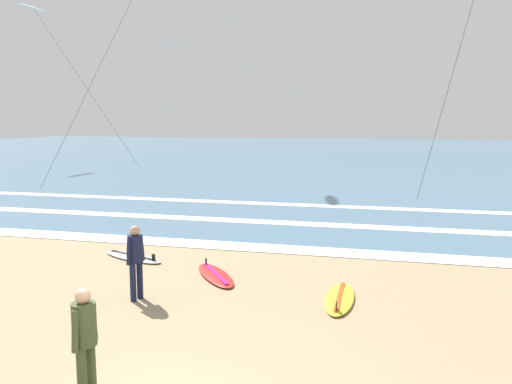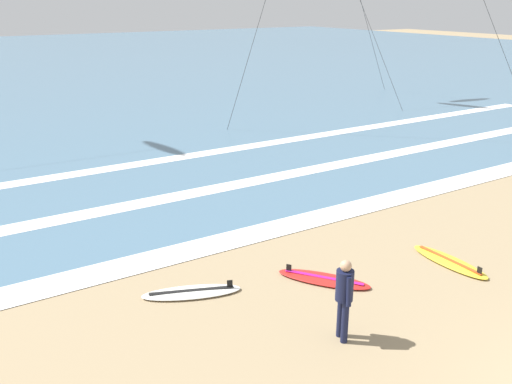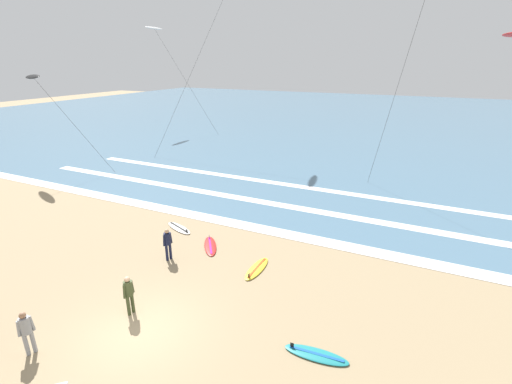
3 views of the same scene
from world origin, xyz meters
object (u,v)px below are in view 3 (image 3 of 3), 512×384
surfer_background_far (168,241)px  surfer_mid_group (26,329)px  surfboard_foreground_flat (257,268)px  surfboard_left_pile (316,355)px  kite_black_high_right (33,77)px  kite_white_mid_center (154,29)px  surfboard_right_spare (179,228)px  surfer_left_near (129,292)px  surfboard_near_water (210,246)px

surfer_background_far → surfer_mid_group: 6.71m
surfer_mid_group → surfboard_foreground_flat: (4.49, 7.70, -0.91)m
surfboard_left_pile → kite_black_high_right: 28.86m
surfer_mid_group → kite_white_mid_center: (-22.72, 34.75, 11.75)m
surfer_background_far → kite_white_mid_center: (-23.03, 28.05, 11.75)m
surfboard_left_pile → surfboard_foreground_flat: bearing=135.7°
surfer_mid_group → surfboard_right_spare: bearing=97.8°
surfer_background_far → kite_black_high_right: size_ratio=0.20×
surfer_left_near → surfboard_near_water: size_ratio=0.78×
surfer_mid_group → kite_white_mid_center: size_ratio=0.12×
surfboard_right_spare → surfboard_foreground_flat: (5.80, -1.95, 0.00)m
surfer_left_near → surfboard_near_water: surfer_left_near is taller
surfer_mid_group → surfboard_foreground_flat: bearing=59.8°
surfer_mid_group → kite_white_mid_center: kite_white_mid_center is taller
surfer_left_near → kite_black_high_right: size_ratio=0.20×
surfer_background_far → surfboard_near_water: bearing=59.7°
surfboard_near_water → surfboard_foreground_flat: bearing=-16.5°
surfer_mid_group → surfboard_left_pile: 9.31m
surfer_background_far → surfboard_left_pile: 8.65m
kite_black_high_right → surfer_left_near: bearing=-29.8°
surfboard_left_pile → surfer_background_far: bearing=160.7°
surfboard_foreground_flat → kite_black_high_right: bearing=164.5°
surfer_mid_group → surfboard_left_pile: bearing=24.6°
surfer_left_near → surfboard_near_water: 5.77m
kite_white_mid_center → surfer_background_far: bearing=-50.6°
surfer_left_near → surfboard_foreground_flat: size_ratio=0.76×
surfer_background_far → surfboard_right_spare: surfer_background_far is taller
surfer_mid_group → surfboard_right_spare: (-1.31, 9.65, -0.91)m
surfboard_left_pile → kite_white_mid_center: 45.66m
surfer_background_far → surfboard_left_pile: size_ratio=0.75×
surfboard_right_spare → surfboard_foreground_flat: size_ratio=1.03×
surfer_mid_group → surfboard_near_water: size_ratio=0.78×
surfer_background_far → surfboard_left_pile: bearing=-19.3°
surfboard_near_water → surfboard_foreground_flat: size_ratio=0.98×
surfboard_right_spare → surfboard_near_water: size_ratio=1.06×
surfer_mid_group → surfboard_left_pile: size_ratio=0.75×
surfer_left_near → surfboard_left_pile: surfer_left_near is taller
surfboard_foreground_flat → kite_black_high_right: size_ratio=0.26×
surfer_left_near → surfboard_right_spare: (-2.82, 6.74, -0.91)m
surfer_left_near → kite_black_high_right: 22.98m
surfboard_foreground_flat → surfboard_near_water: bearing=163.5°
surfer_background_far → kite_white_mid_center: bearing=129.4°
surfer_mid_group → kite_black_high_right: kite_black_high_right is taller
surfer_left_near → surfboard_near_water: bearing=90.9°
kite_white_mid_center → surfboard_right_spare: bearing=-49.5°
surfboard_near_water → kite_white_mid_center: (-24.14, 26.15, 12.66)m
kite_black_high_right → kite_white_mid_center: bearing=103.9°
surfer_left_near → surfer_mid_group: bearing=-117.4°
surfboard_right_spare → kite_black_high_right: bearing=165.6°
surfer_mid_group → surfer_left_near: 3.28m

